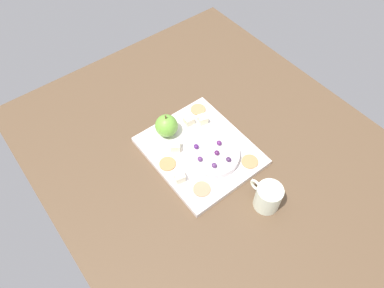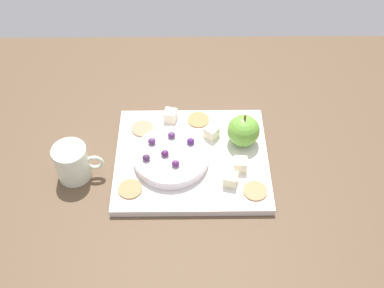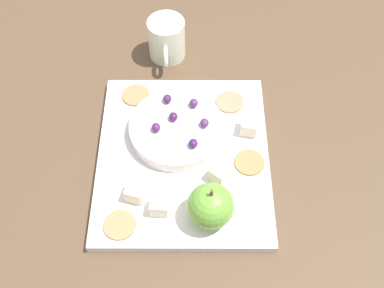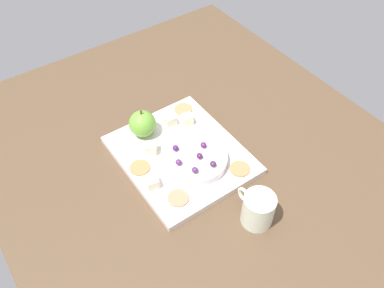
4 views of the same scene
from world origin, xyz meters
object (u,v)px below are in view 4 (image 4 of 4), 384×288
Objects in this scene: cheese_cube_2 at (169,121)px; platter at (181,155)px; grape_0 at (203,145)px; cracker_1 at (140,168)px; serving_dish at (195,159)px; cheese_cube_0 at (187,119)px; apple_whole at (142,124)px; cracker_3 at (183,109)px; cracker_2 at (178,198)px; cheese_cube_1 at (152,183)px; grape_1 at (179,162)px; grape_2 at (176,148)px; cracker_0 at (240,169)px; grape_3 at (195,170)px; grape_4 at (213,164)px; cup at (258,209)px; grape_5 at (200,156)px; cheese_cube_3 at (151,148)px.

platter is at bearing -16.52° from cheese_cube_2.
grape_0 is at bearing 6.33° from cheese_cube_2.
grape_0 reaches higher than cracker_1.
serving_dish is 9.77× the size of grape_0.
cheese_cube_0 is 19.87cm from cracker_1.
cheese_cube_0 is at bearing 61.73° from cheese_cube_2.
cracker_3 is at bearing 96.41° from apple_whole.
cracker_1 is (6.37, -18.78, -1.20)cm from cheese_cube_0.
serving_dish is 19.66cm from cracker_3.
cracker_2 is (13.11, 2.77, 0.00)cm from cracker_1.
cracker_3 is (-18.11, 21.24, -1.20)cm from cheese_cube_1.
grape_1 is (4.46, -3.61, 3.98)cm from platter.
cheese_cube_1 is 1.65× the size of grape_2.
cracker_1 is 1.00× the size of cracker_3.
grape_3 is (-4.23, -10.77, 2.96)cm from cracker_0.
cheese_cube_0 is 23.07cm from cheese_cube_1.
cheese_cube_2 is 14.09cm from grape_0.
grape_0 is at bearing 164.82° from grape_4.
cheese_cube_2 is 0.55× the size of cracker_0.
grape_2 is at bearing -117.07° from grape_0.
grape_0 is (-1.07, 3.43, 1.95)cm from serving_dish.
grape_4 is 15.76cm from cup.
grape_5 is (-7.21, -7.25, 2.92)cm from cracker_0.
cup is (20.96, 2.57, 1.24)cm from serving_dish.
cup is (25.48, 3.78, 3.32)cm from platter.
cheese_cube_2 is at bearing 175.27° from grape_5.
cracker_3 is at bearing 178.42° from cracker_0.
grape_5 is (2.35, -2.89, -0.04)cm from grape_0.
cracker_1 is at bearing -58.53° from cheese_cube_2.
platter is 4.34cm from grape_2.
cheese_cube_3 is 1.65× the size of grape_3.
grape_3 is (8.56, -0.08, 0.03)cm from grape_2.
cheese_cube_2 is 0.27× the size of cup.
grape_0 is 1.00× the size of grape_1.
cup is (22.03, -0.86, -0.71)cm from grape_0.
platter is 25.97cm from cup.
grape_4 is (20.21, -0.17, 1.73)cm from cheese_cube_2.
grape_4 is 4.13cm from grape_5.
cheese_cube_0 reaches higher than platter.
cheese_cube_3 is 17.97cm from cracker_3.
cheese_cube_2 is at bearing -178.91° from cup.
cracker_3 is 17.63cm from grape_0.
cheese_cube_2 is 0.55× the size of cracker_3.
grape_0 and grape_4 have the same top height.
cracker_3 is at bearing 130.45° from cheese_cube_1.
cracker_2 is at bearing -68.36° from grape_3.
cheese_cube_0 is at bearing 124.24° from cheese_cube_1.
cracker_0 is 1.00× the size of cracker_1.
cheese_cube_3 is 0.55× the size of cracker_2.
grape_1 is (-6.96, 4.84, 2.92)cm from cracker_2.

